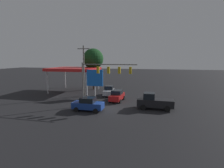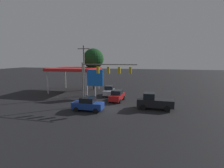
% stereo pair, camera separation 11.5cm
% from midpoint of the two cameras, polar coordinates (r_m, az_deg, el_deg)
% --- Properties ---
extents(ground_plane, '(200.00, 200.00, 0.00)m').
position_cam_midpoint_polar(ground_plane, '(26.51, -0.88, -7.88)').
color(ground_plane, black).
extents(traffic_signal_assembly, '(8.38, 0.43, 6.83)m').
position_cam_midpoint_polar(traffic_signal_assembly, '(25.94, -2.53, 3.46)').
color(traffic_signal_assembly, slate).
rests_on(traffic_signal_assembly, ground).
extents(utility_pole, '(2.40, 0.26, 9.82)m').
position_cam_midpoint_polar(utility_pole, '(33.91, -9.00, 4.50)').
color(utility_pole, slate).
rests_on(utility_pole, ground).
extents(gas_station_canopy, '(10.07, 8.96, 5.35)m').
position_cam_midpoint_polar(gas_station_canopy, '(40.31, -12.04, 4.73)').
color(gas_station_canopy, red).
rests_on(gas_station_canopy, ground).
extents(price_sign, '(3.09, 0.27, 5.33)m').
position_cam_midpoint_polar(price_sign, '(32.80, -5.47, 1.77)').
color(price_sign, silver).
rests_on(price_sign, ground).
extents(hatchback_crossing, '(2.18, 3.91, 1.97)m').
position_cam_midpoint_polar(hatchback_crossing, '(34.99, -0.92, -2.29)').
color(hatchback_crossing, silver).
rests_on(hatchback_crossing, ground).
extents(pickup_parked, '(5.24, 2.35, 2.40)m').
position_cam_midpoint_polar(pickup_parked, '(26.55, 13.70, -5.62)').
color(pickup_parked, black).
rests_on(pickup_parked, ground).
extents(sedan_waiting, '(2.31, 4.52, 1.93)m').
position_cam_midpoint_polar(sedan_waiting, '(30.65, 1.79, -3.81)').
color(sedan_waiting, maroon).
rests_on(sedan_waiting, ground).
extents(sedan_far, '(4.41, 2.09, 1.93)m').
position_cam_midpoint_polar(sedan_far, '(25.26, -7.75, -6.54)').
color(sedan_far, navy).
rests_on(sedan_far, ground).
extents(street_tree, '(4.85, 4.85, 9.75)m').
position_cam_midpoint_polar(street_tree, '(41.88, -6.02, 8.15)').
color(street_tree, '#4C331E').
rests_on(street_tree, ground).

